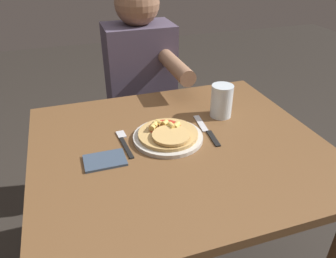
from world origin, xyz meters
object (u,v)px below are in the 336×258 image
dining_table (179,174)px  person_diner (141,83)px  pizza (168,133)px  knife (207,130)px  drinking_glass (222,101)px  fork (124,142)px  plate (168,137)px

dining_table → person_diner: bearing=86.8°
pizza → knife: bearing=3.7°
dining_table → drinking_glass: (0.22, 0.14, 0.19)m
fork → drinking_glass: size_ratio=1.40×
fork → pizza: bearing=-10.4°
drinking_glass → person_diner: 0.58m
fork → person_diner: 0.65m
pizza → knife: 0.15m
plate → knife: plate is taller
plate → drinking_glass: (0.25, 0.10, 0.06)m
fork → drinking_glass: (0.40, 0.07, 0.06)m
knife → drinking_glass: drinking_glass is taller
dining_table → plate: size_ratio=4.03×
pizza → person_diner: (0.06, 0.64, -0.08)m
drinking_glass → person_diner: (-0.18, 0.54, -0.11)m
fork → person_diner: person_diner is taller
pizza → knife: pizza is taller
dining_table → pizza: bearing=125.5°
dining_table → person_diner: (0.04, 0.68, 0.08)m
dining_table → drinking_glass: drinking_glass is taller
drinking_glass → knife: bearing=-137.0°
plate → person_diner: person_diner is taller
dining_table → knife: knife is taller
plate → pizza: bearing=-97.9°
fork → knife: (0.30, -0.02, 0.00)m
dining_table → pizza: pizza is taller
drinking_glass → fork: bearing=-169.4°
plate → knife: bearing=2.6°
pizza → person_diner: size_ratio=0.17×
knife → drinking_glass: 0.15m
drinking_glass → plate: bearing=-158.2°
plate → pizza: size_ratio=1.17×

